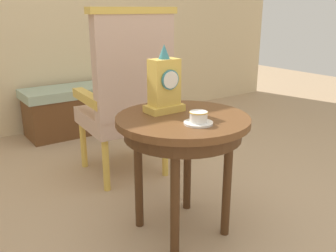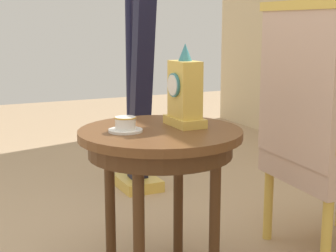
% 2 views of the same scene
% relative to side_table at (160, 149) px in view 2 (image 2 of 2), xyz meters
% --- Properties ---
extents(side_table, '(0.66, 0.66, 0.63)m').
position_rel_side_table_xyz_m(side_table, '(0.00, 0.00, 0.00)').
color(side_table, brown).
rests_on(side_table, ground).
extents(teacup_left, '(0.13, 0.13, 0.06)m').
position_rel_side_table_xyz_m(teacup_left, '(-0.02, -0.14, 0.11)').
color(teacup_left, white).
rests_on(teacup_left, side_table).
extents(mantel_clock, '(0.19, 0.11, 0.34)m').
position_rel_side_table_xyz_m(mantel_clock, '(-0.02, 0.12, 0.22)').
color(mantel_clock, gold).
rests_on(mantel_clock, side_table).
extents(armchair, '(0.58, 0.57, 1.14)m').
position_rel_side_table_xyz_m(armchair, '(0.10, 0.74, 0.04)').
color(armchair, '#CCA893').
rests_on(armchair, ground).
extents(harp, '(0.40, 0.24, 1.73)m').
position_rel_side_table_xyz_m(harp, '(-1.11, 0.36, 0.15)').
color(harp, gold).
rests_on(harp, ground).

